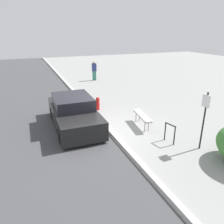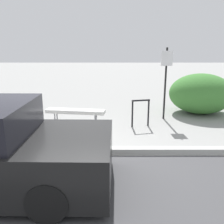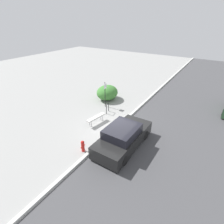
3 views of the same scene
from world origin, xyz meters
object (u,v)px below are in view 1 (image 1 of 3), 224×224
sign_post (204,116)px  pedestrian (94,70)px  bike_rack (170,131)px  parked_car_near (74,113)px  fire_hydrant (98,103)px  bench (142,116)px

sign_post → pedestrian: sign_post is taller
bike_rack → parked_car_near: bearing=-133.8°
pedestrian → bike_rack: bearing=-83.6°
parked_car_near → bike_rack: bearing=47.1°
bike_rack → sign_post: sign_post is taller
parked_car_near → fire_hydrant: bearing=135.0°
bench → sign_post: (2.76, 1.03, 0.87)m
fire_hydrant → pedestrian: 8.04m
fire_hydrant → pedestrian: bearing=163.6°
parked_car_near → sign_post: bearing=46.5°
bench → pedestrian: pedestrian is taller
bike_rack → pedestrian: 12.61m
sign_post → parked_car_near: sign_post is taller
bike_rack → sign_post: (0.87, 0.81, 0.88)m
bike_rack → parked_car_near: 4.53m
bench → sign_post: bearing=28.7°
fire_hydrant → parked_car_near: 2.52m
sign_post → bike_rack: bearing=-136.8°
bench → bike_rack: bike_rack is taller
parked_car_near → bench: bearing=68.8°
sign_post → parked_car_near: (-4.00, -4.08, -0.72)m
pedestrian → parked_car_near: pedestrian is taller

